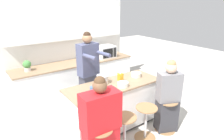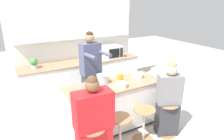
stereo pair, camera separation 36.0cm
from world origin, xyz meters
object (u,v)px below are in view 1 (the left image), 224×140
object	(u,v)px
cooking_pot	(103,79)
coffee_cup_near	(92,89)
bar_stool_center_left	(125,132)
banana_bunch	(80,95)
bar_stool_rightmost	(166,114)
person_seated_near	(168,99)
microwave	(105,52)
kitchen_island	(114,106)
bar_stool_center_right	(146,122)
person_wrapped_blanket	(101,126)
fruit_bowl	(136,75)
potted_plant	(27,65)
juice_carton	(120,78)
person_cooking	(89,76)

from	to	relation	value
cooking_pot	coffee_cup_near	world-z (taller)	cooking_pot
bar_stool_center_left	banana_bunch	xyz separation A→B (m)	(-0.49, 0.54, 0.58)
bar_stool_rightmost	person_seated_near	bearing A→B (deg)	40.36
microwave	kitchen_island	bearing A→B (deg)	-118.46
bar_stool_center_right	kitchen_island	bearing A→B (deg)	111.73
person_wrapped_blanket	person_seated_near	world-z (taller)	person_wrapped_blanket
person_wrapped_blanket	fruit_bowl	bearing A→B (deg)	31.17
potted_plant	person_seated_near	bearing A→B (deg)	-50.24
person_wrapped_blanket	fruit_bowl	xyz separation A→B (m)	(1.29, 0.70, 0.29)
kitchen_island	person_wrapped_blanket	xyz separation A→B (m)	(-0.71, -0.64, 0.20)
person_wrapped_blanket	juice_carton	size ratio (longest dim) A/B	7.21
kitchen_island	bar_stool_center_left	size ratio (longest dim) A/B	2.93
kitchen_island	potted_plant	distance (m)	2.02
person_cooking	potted_plant	xyz separation A→B (m)	(-0.95, 0.93, 0.16)
coffee_cup_near	microwave	distance (m)	2.09
bar_stool_rightmost	banana_bunch	world-z (taller)	banana_bunch
person_wrapped_blanket	potted_plant	bearing A→B (deg)	102.95
kitchen_island	fruit_bowl	distance (m)	0.76
bar_stool_center_right	juice_carton	xyz separation A→B (m)	(-0.11, 0.60, 0.65)
cooking_pot	fruit_bowl	xyz separation A→B (m)	(0.74, -0.09, -0.04)
banana_bunch	microwave	xyz separation A→B (m)	(1.57, 1.63, 0.16)
person_wrapped_blanket	banana_bunch	xyz separation A→B (m)	(-0.02, 0.56, 0.27)
fruit_bowl	microwave	world-z (taller)	microwave
kitchen_island	coffee_cup_near	world-z (taller)	coffee_cup_near
fruit_bowl	banana_bunch	size ratio (longest dim) A/B	1.50
person_wrapped_blanket	microwave	size ratio (longest dim) A/B	2.97
cooking_pot	juice_carton	world-z (taller)	juice_carton
person_seated_near	banana_bunch	distance (m)	1.60
fruit_bowl	microwave	bearing A→B (deg)	80.20
person_seated_near	fruit_bowl	xyz separation A→B (m)	(-0.16, 0.70, 0.30)
bar_stool_center_left	person_seated_near	size ratio (longest dim) A/B	0.45
microwave	bar_stool_center_left	bearing A→B (deg)	-116.52
kitchen_island	bar_stool_center_right	size ratio (longest dim) A/B	2.93
banana_bunch	person_cooking	bearing A→B (deg)	52.09
bar_stool_rightmost	cooking_pot	size ratio (longest dim) A/B	2.00
kitchen_island	bar_stool_center_left	bearing A→B (deg)	-111.38
bar_stool_rightmost	juice_carton	xyz separation A→B (m)	(-0.60, 0.64, 0.65)
person_cooking	person_wrapped_blanket	size ratio (longest dim) A/B	1.27
microwave	potted_plant	bearing A→B (deg)	178.93
kitchen_island	cooking_pot	distance (m)	0.57
person_seated_near	cooking_pot	size ratio (longest dim) A/B	4.47
person_wrapped_blanket	coffee_cup_near	world-z (taller)	person_wrapped_blanket
person_wrapped_blanket	microwave	bearing A→B (deg)	57.48
person_seated_near	bar_stool_center_right	bearing A→B (deg)	-160.71
fruit_bowl	banana_bunch	bearing A→B (deg)	-174.14
person_wrapped_blanket	kitchen_island	bearing A→B (deg)	45.01
juice_carton	cooking_pot	bearing A→B (deg)	151.18
fruit_bowl	bar_stool_rightmost	bearing A→B (deg)	-78.40
person_seated_near	microwave	world-z (taller)	person_seated_near
person_cooking	banana_bunch	bearing A→B (deg)	-134.72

